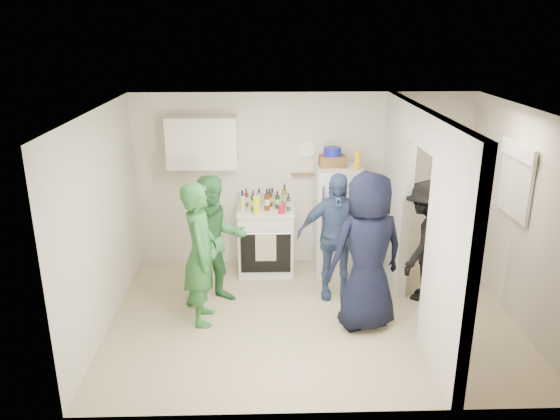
% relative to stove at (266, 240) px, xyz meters
% --- Properties ---
extents(floor, '(4.80, 4.80, 0.00)m').
position_rel_stove_xyz_m(floor, '(0.55, -1.37, -0.47)').
color(floor, tan).
rests_on(floor, ground).
extents(wall_back, '(4.80, 0.00, 4.80)m').
position_rel_stove_xyz_m(wall_back, '(0.55, 0.33, 0.78)').
color(wall_back, silver).
rests_on(wall_back, floor).
extents(wall_front, '(4.80, 0.00, 4.80)m').
position_rel_stove_xyz_m(wall_front, '(0.55, -3.07, 0.78)').
color(wall_front, silver).
rests_on(wall_front, floor).
extents(wall_left, '(0.00, 3.40, 3.40)m').
position_rel_stove_xyz_m(wall_left, '(-1.85, -1.37, 0.78)').
color(wall_left, silver).
rests_on(wall_left, floor).
extents(wall_right, '(0.00, 3.40, 3.40)m').
position_rel_stove_xyz_m(wall_right, '(2.95, -1.37, 0.78)').
color(wall_right, silver).
rests_on(wall_right, floor).
extents(ceiling, '(4.80, 4.80, 0.00)m').
position_rel_stove_xyz_m(ceiling, '(0.55, -1.37, 2.03)').
color(ceiling, white).
rests_on(ceiling, wall_back).
extents(partition_pier_back, '(0.12, 1.20, 2.50)m').
position_rel_stove_xyz_m(partition_pier_back, '(1.75, -0.27, 0.78)').
color(partition_pier_back, silver).
rests_on(partition_pier_back, floor).
extents(partition_pier_front, '(0.12, 1.20, 2.50)m').
position_rel_stove_xyz_m(partition_pier_front, '(1.75, -2.47, 0.78)').
color(partition_pier_front, silver).
rests_on(partition_pier_front, floor).
extents(partition_header, '(0.12, 1.00, 0.40)m').
position_rel_stove_xyz_m(partition_header, '(1.75, -1.37, 1.83)').
color(partition_header, silver).
rests_on(partition_header, partition_pier_back).
extents(stove, '(0.79, 0.66, 0.94)m').
position_rel_stove_xyz_m(stove, '(0.00, 0.00, 0.00)').
color(stove, white).
rests_on(stove, floor).
extents(upper_cabinet, '(0.95, 0.34, 0.70)m').
position_rel_stove_xyz_m(upper_cabinet, '(-0.85, 0.15, 1.38)').
color(upper_cabinet, silver).
rests_on(upper_cabinet, wall_back).
extents(fridge, '(0.63, 0.61, 1.54)m').
position_rel_stove_xyz_m(fridge, '(1.02, -0.03, 0.30)').
color(fridge, silver).
rests_on(fridge, floor).
extents(wicker_basket, '(0.35, 0.25, 0.15)m').
position_rel_stove_xyz_m(wicker_basket, '(0.92, 0.02, 1.14)').
color(wicker_basket, brown).
rests_on(wicker_basket, fridge).
extents(blue_bowl, '(0.24, 0.24, 0.11)m').
position_rel_stove_xyz_m(blue_bowl, '(0.92, 0.02, 1.27)').
color(blue_bowl, '#151893').
rests_on(blue_bowl, wicker_basket).
extents(yellow_cup_stack_top, '(0.09, 0.09, 0.25)m').
position_rel_stove_xyz_m(yellow_cup_stack_top, '(1.24, -0.13, 1.19)').
color(yellow_cup_stack_top, '#F7B114').
rests_on(yellow_cup_stack_top, fridge).
extents(wall_clock, '(0.22, 0.02, 0.22)m').
position_rel_stove_xyz_m(wall_clock, '(0.60, 0.31, 1.23)').
color(wall_clock, white).
rests_on(wall_clock, wall_back).
extents(spice_shelf, '(0.35, 0.08, 0.03)m').
position_rel_stove_xyz_m(spice_shelf, '(0.55, 0.28, 0.88)').
color(spice_shelf, olive).
rests_on(spice_shelf, wall_back).
extents(nook_window, '(0.03, 0.70, 0.80)m').
position_rel_stove_xyz_m(nook_window, '(2.93, -1.17, 1.18)').
color(nook_window, black).
rests_on(nook_window, wall_right).
extents(nook_window_frame, '(0.04, 0.76, 0.86)m').
position_rel_stove_xyz_m(nook_window_frame, '(2.92, -1.17, 1.18)').
color(nook_window_frame, white).
rests_on(nook_window_frame, wall_right).
extents(nook_valance, '(0.04, 0.82, 0.18)m').
position_rel_stove_xyz_m(nook_valance, '(2.89, -1.17, 1.53)').
color(nook_valance, white).
rests_on(nook_valance, wall_right).
extents(yellow_cup_stack_stove, '(0.09, 0.09, 0.25)m').
position_rel_stove_xyz_m(yellow_cup_stack_stove, '(-0.12, -0.22, 0.59)').
color(yellow_cup_stack_stove, '#FFF015').
rests_on(yellow_cup_stack_stove, stove).
extents(red_cup, '(0.09, 0.09, 0.12)m').
position_rel_stove_xyz_m(red_cup, '(0.22, -0.20, 0.53)').
color(red_cup, red).
rests_on(red_cup, stove).
extents(person_green_left, '(0.44, 0.65, 1.71)m').
position_rel_stove_xyz_m(person_green_left, '(-0.75, -1.36, 0.39)').
color(person_green_left, '#2E7434').
rests_on(person_green_left, floor).
extents(person_green_center, '(0.97, 0.87, 1.67)m').
position_rel_stove_xyz_m(person_green_center, '(-0.63, -0.92, 0.36)').
color(person_green_center, '#39834B').
rests_on(person_green_center, floor).
extents(person_denim, '(0.98, 0.43, 1.65)m').
position_rel_stove_xyz_m(person_denim, '(0.88, -0.77, 0.36)').
color(person_denim, '#354F74').
rests_on(person_denim, floor).
extents(person_navy, '(1.05, 0.84, 1.86)m').
position_rel_stove_xyz_m(person_navy, '(1.15, -1.53, 0.46)').
color(person_navy, black).
rests_on(person_navy, floor).
extents(person_nook, '(1.05, 1.16, 1.57)m').
position_rel_stove_xyz_m(person_nook, '(2.00, -0.87, 0.31)').
color(person_nook, black).
rests_on(person_nook, floor).
extents(bottle_a, '(0.06, 0.06, 0.26)m').
position_rel_stove_xyz_m(bottle_a, '(-0.27, 0.11, 0.60)').
color(bottle_a, maroon).
rests_on(bottle_a, stove).
extents(bottle_b, '(0.06, 0.06, 0.30)m').
position_rel_stove_xyz_m(bottle_b, '(-0.17, -0.10, 0.62)').
color(bottle_b, '#1C561F').
rests_on(bottle_b, stove).
extents(bottle_c, '(0.08, 0.08, 0.24)m').
position_rel_stove_xyz_m(bottle_c, '(-0.09, 0.16, 0.59)').
color(bottle_c, silver).
rests_on(bottle_c, stove).
extents(bottle_d, '(0.08, 0.08, 0.30)m').
position_rel_stove_xyz_m(bottle_d, '(0.02, -0.06, 0.62)').
color(bottle_d, '#612C11').
rests_on(bottle_d, stove).
extents(bottle_e, '(0.07, 0.07, 0.25)m').
position_rel_stove_xyz_m(bottle_e, '(0.10, 0.16, 0.60)').
color(bottle_e, gray).
rests_on(bottle_e, stove).
extents(bottle_f, '(0.07, 0.07, 0.25)m').
position_rel_stove_xyz_m(bottle_f, '(0.17, 0.02, 0.59)').
color(bottle_f, '#133623').
rests_on(bottle_f, stove).
extents(bottle_g, '(0.07, 0.07, 0.32)m').
position_rel_stove_xyz_m(bottle_g, '(0.27, 0.13, 0.63)').
color(bottle_g, olive).
rests_on(bottle_g, stove).
extents(bottle_h, '(0.08, 0.08, 0.30)m').
position_rel_stove_xyz_m(bottle_h, '(-0.31, -0.12, 0.62)').
color(bottle_h, '#B1B0BD').
rests_on(bottle_h, stove).
extents(bottle_i, '(0.08, 0.08, 0.26)m').
position_rel_stove_xyz_m(bottle_i, '(0.06, 0.11, 0.60)').
color(bottle_i, '#4E290D').
rests_on(bottle_i, stove).
extents(bottle_j, '(0.06, 0.06, 0.25)m').
position_rel_stove_xyz_m(bottle_j, '(0.32, -0.09, 0.60)').
color(bottle_j, '#1C531E').
rests_on(bottle_j, stove).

